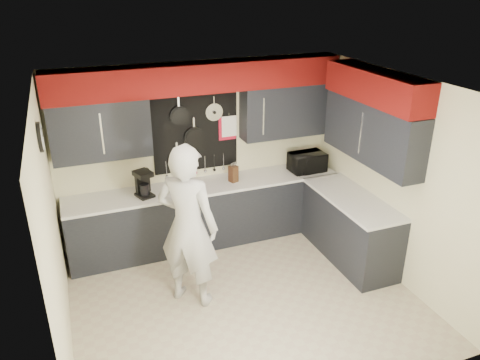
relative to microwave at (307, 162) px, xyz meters
name	(u,v)px	position (x,y,z in m)	size (l,w,h in m)	color
ground	(244,298)	(-1.56, -1.38, -1.06)	(4.00, 4.00, 0.00)	#B7AE8E
back_wall_assembly	(201,106)	(-1.55, 0.22, 0.95)	(4.00, 0.36, 2.60)	beige
right_wall_assembly	(376,123)	(0.29, -1.12, 0.88)	(0.36, 3.50, 2.60)	beige
left_wall_assembly	(53,232)	(-3.55, -1.36, 0.27)	(0.05, 3.50, 2.60)	beige
base_cabinets	(247,217)	(-1.07, -0.25, -0.60)	(3.95, 2.20, 0.92)	black
microwave	(307,162)	(0.00, 0.00, 0.00)	(0.51, 0.35, 0.28)	black
knife_block	(233,174)	(-1.17, 0.03, -0.02)	(0.11, 0.11, 0.24)	#371A11
utensil_crock	(186,182)	(-1.85, 0.09, -0.07)	(0.11, 0.11, 0.14)	white
coffee_maker	(143,183)	(-2.44, 0.02, 0.04)	(0.26, 0.30, 0.36)	black
person	(188,227)	(-2.16, -1.15, -0.06)	(0.73, 0.48, 1.99)	beige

